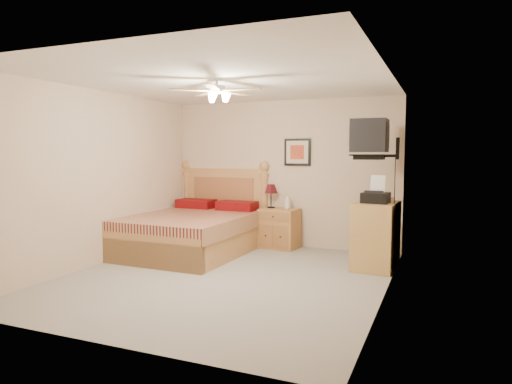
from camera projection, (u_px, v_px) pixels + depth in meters
floor at (225, 277)px, 5.91m from camera, size 4.50×4.50×0.00m
ceiling at (224, 82)px, 5.69m from camera, size 4.00×4.50×0.04m
wall_back at (283, 174)px, 7.87m from camera, size 4.00×0.04×2.50m
wall_front at (102, 197)px, 3.73m from camera, size 4.00×0.04×2.50m
wall_left at (100, 178)px, 6.56m from camera, size 0.04×4.50×2.50m
wall_right at (387, 186)px, 5.04m from camera, size 0.04×4.50×2.50m
bed at (191, 207)px, 7.32m from camera, size 1.79×2.32×1.47m
nightstand at (279, 228)px, 7.72m from camera, size 0.65×0.51×0.67m
table_lamp at (271, 196)px, 7.80m from camera, size 0.28×0.28×0.41m
lotion_bottle at (288, 202)px, 7.67m from camera, size 0.11×0.12×0.25m
framed_picture at (297, 152)px, 7.72m from camera, size 0.46×0.04×0.46m
dresser at (376, 235)px, 6.34m from camera, size 0.60×0.82×0.93m
fax_machine at (376, 189)px, 6.21m from camera, size 0.38×0.40×0.37m
magazine_lower at (375, 200)px, 6.55m from camera, size 0.24×0.28×0.02m
magazine_upper at (376, 198)px, 6.55m from camera, size 0.34×0.37×0.02m
wall_tv at (381, 138)px, 6.32m from camera, size 0.56×0.46×0.58m
ceiling_fan at (217, 91)px, 5.52m from camera, size 1.14×1.14×0.28m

